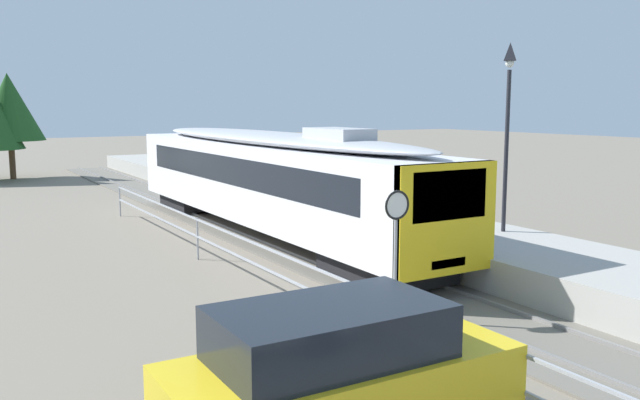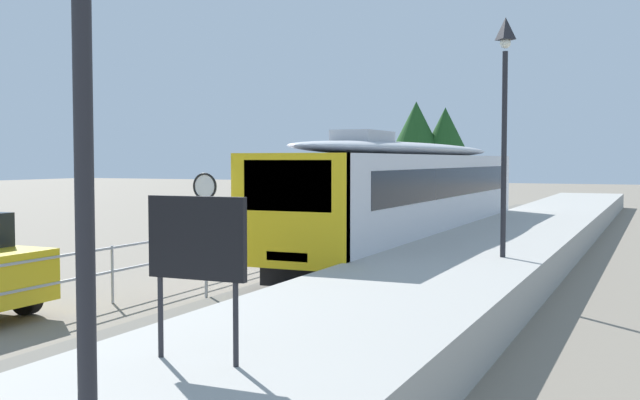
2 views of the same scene
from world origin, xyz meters
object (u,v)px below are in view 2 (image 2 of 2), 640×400
commuter_train (413,189)px  speed_limit_sign (205,203)px  platform_lamp_mid_platform (505,91)px  platform_notice_board (197,244)px

commuter_train → speed_limit_sign: bearing=-100.7°
commuter_train → platform_lamp_mid_platform: platform_lamp_mid_platform is taller
commuter_train → platform_notice_board: 17.46m
commuter_train → platform_notice_board: commuter_train is taller
commuter_train → platform_lamp_mid_platform: 8.39m
commuter_train → speed_limit_sign: commuter_train is taller
platform_notice_board → speed_limit_sign: bearing=122.0°
speed_limit_sign → platform_notice_board: bearing=-58.0°
platform_lamp_mid_platform → platform_notice_board: 10.77m
platform_notice_board → speed_limit_sign: size_ratio=0.64×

